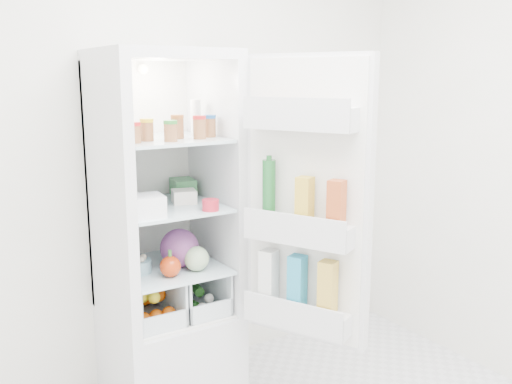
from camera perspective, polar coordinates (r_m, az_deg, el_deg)
room_walls at (r=1.86m, az=11.54°, el=8.68°), size 3.02×3.02×2.61m
refrigerator at (r=2.98m, az=-9.20°, el=-8.46°), size 0.60×0.60×1.80m
shelf_low at (r=2.90m, az=-8.75°, el=-7.44°), size 0.49×0.53×0.01m
shelf_mid at (r=2.82m, az=-8.94°, el=-1.46°), size 0.49×0.53×0.02m
shelf_top at (r=2.76m, az=-9.15°, el=5.22°), size 0.49×0.53×0.02m
crisper_left at (r=2.90m, az=-10.92°, el=-10.24°), size 0.23×0.46×0.22m
crisper_right at (r=2.99m, az=-6.50°, el=-9.42°), size 0.23×0.46×0.22m
condiment_jars at (r=2.68m, az=-8.93°, el=6.10°), size 0.46×0.32×0.08m
squeeze_bottle at (r=2.85m, az=-6.05°, el=7.42°), size 0.05×0.05×0.18m
tub_white at (r=2.60m, az=-10.96°, el=-1.38°), size 0.17×0.17×0.10m
tub_cream at (r=2.85m, az=-7.22°, el=-0.45°), size 0.14×0.14×0.07m
tin_red at (r=2.68m, az=-4.57°, el=-1.30°), size 0.10×0.10×0.05m
foil_tray at (r=2.92m, az=-12.85°, el=-0.60°), size 0.19×0.16×0.04m
tub_green at (r=3.03m, az=-7.31°, el=0.47°), size 0.14×0.17×0.09m
red_cabbage at (r=2.85m, az=-7.66°, el=-5.56°), size 0.19×0.19×0.19m
bell_pepper at (r=2.73m, az=-8.56°, el=-7.38°), size 0.10×0.10×0.10m
mushroom_bowl at (r=2.82m, az=-11.75°, el=-7.29°), size 0.17×0.17×0.06m
salad_bag at (r=2.79m, az=-5.97°, el=-6.64°), size 0.12×0.12×0.12m
citrus_pile at (r=2.90m, az=-10.75°, el=-10.84°), size 0.20×0.31×0.16m
veg_pile at (r=3.01m, az=-6.38°, el=-10.25°), size 0.16×0.30×0.10m
fridge_door at (r=2.56m, az=4.89°, el=-1.67°), size 0.39×0.57×1.30m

